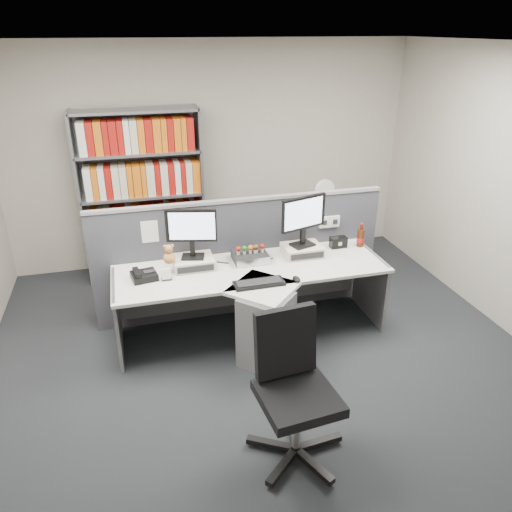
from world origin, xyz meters
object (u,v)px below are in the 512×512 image
object	(u,v)px
desk_phone	(143,276)
cola_bottle	(361,238)
filing_cabinet	(321,243)
monitor_left	(191,229)
desk_calendar	(166,275)
shelving_unit	(143,198)
keyboard	(259,283)
desktop_pc	(250,257)
speaker	(338,242)
desk	(258,303)
monitor_right	(304,217)
mouse	(296,279)
office_chair	(293,384)
desk_fan	(324,194)

from	to	relation	value
desk_phone	cola_bottle	world-z (taller)	cola_bottle
filing_cabinet	monitor_left	bearing A→B (deg)	-149.58
monitor_left	cola_bottle	size ratio (longest dim) A/B	1.90
desk_calendar	shelving_unit	bearing A→B (deg)	93.21
keyboard	shelving_unit	xyz separation A→B (m)	(-0.88, 1.97, 0.24)
keyboard	shelving_unit	size ratio (longest dim) A/B	0.23
desktop_pc	speaker	xyz separation A→B (m)	(0.97, 0.08, 0.01)
desk_phone	filing_cabinet	xyz separation A→B (m)	(2.21, 1.15, -0.41)
keyboard	desk_calendar	size ratio (longest dim) A/B	4.17
desk	monitor_right	bearing A→B (deg)	34.01
desk_phone	shelving_unit	world-z (taller)	shelving_unit
desk	speaker	xyz separation A→B (m)	(0.99, 0.46, 0.32)
mouse	desk_calendar	distance (m)	1.18
monitor_right	office_chair	size ratio (longest dim) A/B	0.48
mouse	shelving_unit	size ratio (longest dim) A/B	0.05
desk_fan	office_chair	bearing A→B (deg)	-115.62
desk	monitor_left	bearing A→B (deg)	144.15
monitor_right	mouse	world-z (taller)	monitor_right
mouse	speaker	bearing A→B (deg)	42.04
keyboard	desk_phone	size ratio (longest dim) A/B	1.81
mouse	speaker	distance (m)	0.90
monitor_right	cola_bottle	bearing A→B (deg)	3.83
cola_bottle	monitor_left	bearing A→B (deg)	-178.56
monitor_right	desk_calendar	size ratio (longest dim) A/B	4.66
desktop_pc	desk_fan	bearing A→B (deg)	40.91
mouse	filing_cabinet	distance (m)	1.82
desk	desk_phone	xyz separation A→B (m)	(-1.01, 0.25, 0.30)
desk_fan	filing_cabinet	bearing A→B (deg)	90.00
monitor_left	filing_cabinet	xyz separation A→B (m)	(1.73, 1.02, -0.76)
keyboard	mouse	xyz separation A→B (m)	(0.34, -0.02, 0.01)
desk_fan	office_chair	xyz separation A→B (m)	(-1.30, -2.72, -0.42)
monitor_left	filing_cabinet	size ratio (longest dim) A/B	0.69
monitor_left	cola_bottle	bearing A→B (deg)	1.44
desk_phone	cola_bottle	size ratio (longest dim) A/B	1.00
mouse	desk_fan	xyz separation A→B (m)	(0.88, 1.54, 0.25)
monitor_right	shelving_unit	bearing A→B (deg)	135.07
monitor_left	desk_fan	bearing A→B (deg)	30.41
keyboard	monitor_left	bearing A→B (deg)	135.33
monitor_left	desk_phone	distance (m)	0.61
desk	desk_calendar	bearing A→B (deg)	166.91
mouse	monitor_left	bearing A→B (deg)	148.43
desk	desk_phone	bearing A→B (deg)	165.88
shelving_unit	monitor_left	bearing A→B (deg)	-75.85
keyboard	cola_bottle	world-z (taller)	cola_bottle
mouse	filing_cabinet	bearing A→B (deg)	60.42
desk_calendar	desktop_pc	bearing A→B (deg)	13.17
cola_bottle	keyboard	bearing A→B (deg)	-156.19
desk	speaker	bearing A→B (deg)	24.90
desk_phone	monitor_right	bearing A→B (deg)	4.73
speaker	office_chair	world-z (taller)	office_chair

